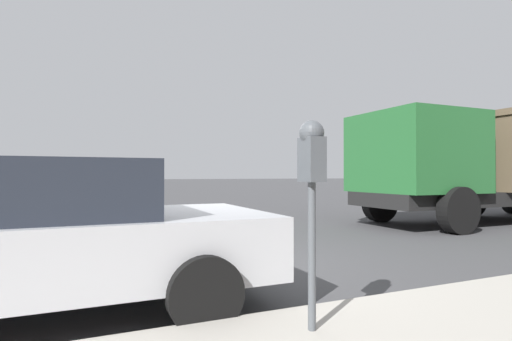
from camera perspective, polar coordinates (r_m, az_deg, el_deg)
name	(u,v)px	position (r m, az deg, el deg)	size (l,w,h in m)	color
ground_plane	(203,269)	(5.68, -7.60, -13.84)	(220.00, 220.00, 0.00)	#424244
parking_meter	(312,169)	(3.06, 7.96, 0.15)	(0.21, 0.19, 1.59)	#4C5156
car_silver	(23,234)	(4.23, -30.37, -7.81)	(2.17, 4.42, 1.44)	#B7BABF
dump_truck	(496,162)	(12.92, 31.03, 1.08)	(2.82, 8.17, 2.91)	black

